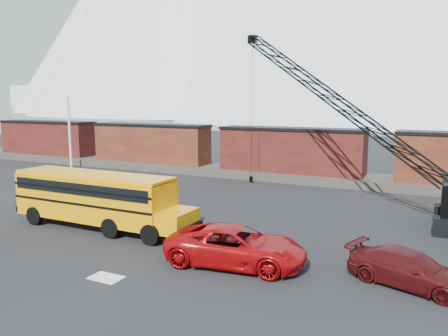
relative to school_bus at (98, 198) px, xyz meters
The scene contains 11 objects.
ground 5.33m from the school_bus, 16.69° to the right, with size 160.00×160.00×0.00m, color black.
gravel_berm 21.16m from the school_bus, 76.85° to the left, with size 120.00×5.00×0.70m, color #49443C.
boxcar_west_far 34.11m from the school_bus, 142.91° to the left, with size 13.70×3.10×4.17m.
boxcar_west_near 23.43m from the school_bus, 118.57° to the left, with size 13.70×3.10×4.17m.
boxcar_mid 21.14m from the school_bus, 76.85° to the left, with size 13.70×3.10×4.17m.
utility_pole 25.46m from the school_bus, 139.22° to the left, with size 1.40×0.24×8.00m.
snow_patch 7.80m from the school_bus, 45.72° to the right, with size 1.40×0.90×0.02m, color silver.
school_bus is the anchor object (origin of this frame).
red_pickup 9.70m from the school_bus, ahead, with size 2.89×6.28×1.74m, color #9D070A.
maroon_suv 16.67m from the school_bus, ahead, with size 1.98×4.86×1.41m, color #3D0A0C.
crawler_crane 17.54m from the school_bus, 51.48° to the left, with size 21.01×10.72×13.08m.
Camera 1 is at (12.62, -17.22, 7.26)m, focal length 35.00 mm.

